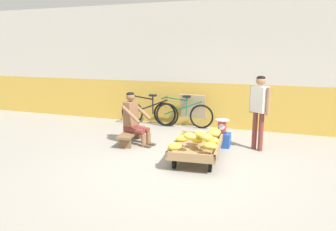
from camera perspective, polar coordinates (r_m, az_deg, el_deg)
ground_plane at (r=5.58m, az=1.92°, el=-9.49°), size 80.00×80.00×0.00m
back_wall at (r=8.38m, az=8.91°, el=8.99°), size 16.00×0.30×3.27m
banana_cart at (r=5.89m, az=5.30°, el=-5.89°), size 0.97×1.51×0.36m
banana_pile at (r=5.72m, az=5.89°, el=-4.12°), size 0.87×1.45×0.26m
low_bench at (r=6.99m, az=-6.71°, el=-3.41°), size 0.43×1.13×0.27m
vendor_seated at (r=6.85m, az=-6.20°, el=-0.54°), size 0.72×0.56×1.14m
plastic_crate at (r=6.79m, az=9.76°, el=-4.39°), size 0.36×0.28×0.30m
weighing_scale at (r=6.71m, az=9.84°, el=-1.91°), size 0.30×0.30×0.29m
bicycle_near_left at (r=8.58m, az=-3.42°, el=0.56°), size 1.66×0.48×0.86m
bicycle_far_left at (r=8.36m, az=2.68°, el=0.26°), size 1.66×0.48×0.86m
sign_board at (r=8.46m, az=4.63°, el=0.96°), size 0.70×0.24×0.88m
customer_adult at (r=6.56m, az=16.34°, el=1.93°), size 0.41×0.35×1.53m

